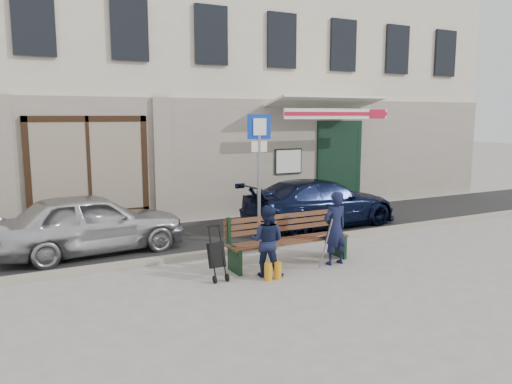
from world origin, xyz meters
TOP-DOWN VIEW (x-y plane):
  - ground at (0.00, 0.00)m, footprint 80.00×80.00m
  - asphalt_lane at (0.00, 3.10)m, footprint 60.00×3.20m
  - curb at (0.00, 1.50)m, footprint 60.00×0.18m
  - building at (0.01, 8.45)m, footprint 20.00×8.27m
  - car_silver at (-3.51, 2.82)m, footprint 3.76×1.76m
  - car_navy at (1.99, 2.78)m, footprint 4.18×1.86m
  - parking_sign at (-0.21, 1.88)m, footprint 0.52×0.08m
  - bench at (-0.41, 0.38)m, footprint 2.40×1.17m
  - man at (0.38, -0.03)m, footprint 0.52×0.36m
  - woman at (-1.07, -0.06)m, footprint 0.76×0.76m
  - stroller at (-1.92, 0.16)m, footprint 0.27×0.39m

SIDE VIEW (x-z plane):
  - ground at x=0.00m, z-range 0.00..0.00m
  - asphalt_lane at x=0.00m, z-range 0.00..0.01m
  - curb at x=0.00m, z-range 0.00..0.12m
  - stroller at x=-1.92m, z-range -0.05..0.86m
  - bench at x=-0.41m, z-range -0.03..0.95m
  - car_navy at x=1.99m, z-range 0.00..1.19m
  - woman at x=-1.07m, z-range 0.00..1.24m
  - car_silver at x=-3.51m, z-range 0.00..1.25m
  - man at x=0.38m, z-range 0.00..1.38m
  - parking_sign at x=-0.21m, z-range 0.48..3.26m
  - building at x=0.01m, z-range -0.03..9.97m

